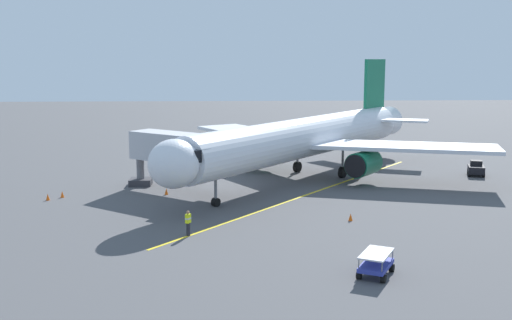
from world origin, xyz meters
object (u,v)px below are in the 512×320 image
jet_bridge (185,150)px  safety_cone_wing_starboard (48,197)px  tug_portside (476,169)px  safety_cone_nose_left (62,194)px  baggage_cart_near_nose (376,264)px  safety_cone_nose_right (351,217)px  ground_crew_marshaller (188,223)px  airplane (306,138)px  safety_cone_wing_port (166,191)px

jet_bridge → safety_cone_wing_starboard: jet_bridge is taller
tug_portside → safety_cone_nose_left: bearing=11.5°
safety_cone_nose_left → safety_cone_wing_starboard: same height
jet_bridge → safety_cone_nose_left: bearing=7.9°
baggage_cart_near_nose → safety_cone_nose_right: size_ratio=5.37×
baggage_cart_near_nose → safety_cone_wing_starboard: size_ratio=5.37×
ground_crew_marshaller → safety_cone_nose_right: 11.98m
ground_crew_marshaller → baggage_cart_near_nose: ground_crew_marshaller is taller
airplane → safety_cone_wing_starboard: (22.47, 7.95, -3.73)m
safety_cone_nose_left → safety_cone_wing_starboard: bearing=46.6°
safety_cone_wing_port → baggage_cart_near_nose: bearing=122.6°
jet_bridge → ground_crew_marshaller: (-0.97, 13.36, -2.88)m
airplane → safety_cone_wing_port: 14.79m
safety_cone_nose_right → tug_portside: bearing=-134.0°
airplane → safety_cone_wing_port: size_ratio=62.20×
ground_crew_marshaller → baggage_cart_near_nose: bearing=142.7°
jet_bridge → ground_crew_marshaller: bearing=94.1°
safety_cone_nose_left → baggage_cart_near_nose: bearing=137.6°
ground_crew_marshaller → safety_cone_nose_right: ground_crew_marshaller is taller
airplane → baggage_cart_near_nose: 27.16m
ground_crew_marshaller → safety_cone_nose_left: size_ratio=3.11×
baggage_cart_near_nose → safety_cone_nose_right: bearing=-94.6°
tug_portside → safety_cone_wing_port: size_ratio=4.82×
jet_bridge → safety_cone_nose_right: (-12.48, 10.11, -3.49)m
jet_bridge → baggage_cart_near_nose: size_ratio=3.44×
safety_cone_nose_left → safety_cone_wing_port: same height
tug_portside → jet_bridge: bearing=12.8°
safety_cone_nose_left → safety_cone_wing_starboard: 1.35m
ground_crew_marshaller → safety_cone_wing_port: ground_crew_marshaller is taller
safety_cone_nose_left → tug_portside: bearing=-168.5°
safety_cone_nose_left → safety_cone_nose_right: 24.41m
jet_bridge → safety_cone_wing_port: size_ratio=18.46×
tug_portside → airplane: bearing=3.1°
safety_cone_nose_right → safety_cone_nose_left: bearing=-20.8°
tug_portside → safety_cone_nose_right: (16.02, 16.57, -0.43)m
ground_crew_marshaller → baggage_cart_near_nose: size_ratio=0.58×
ground_crew_marshaller → tug_portside: (-27.53, -19.82, -0.18)m
airplane → safety_cone_nose_right: bearing=94.7°
safety_cone_wing_starboard → safety_cone_wing_port: bearing=-170.1°
tug_portside → safety_cone_nose_left: tug_portside is taller
jet_bridge → safety_cone_wing_starboard: size_ratio=18.46×
ground_crew_marshaller → safety_cone_wing_starboard: ground_crew_marshaller is taller
airplane → baggage_cart_near_nose: bearing=90.8°
airplane → safety_cone_wing_starboard: bearing=19.5°
ground_crew_marshaller → tug_portside: bearing=-144.2°
safety_cone_nose_right → safety_cone_wing_port: bearing=-33.5°
ground_crew_marshaller → safety_cone_wing_port: bearing=-78.2°
jet_bridge → tug_portside: jet_bridge is taller
jet_bridge → safety_cone_nose_left: size_ratio=18.46×
safety_cone_nose_left → safety_cone_nose_right: size_ratio=1.00×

